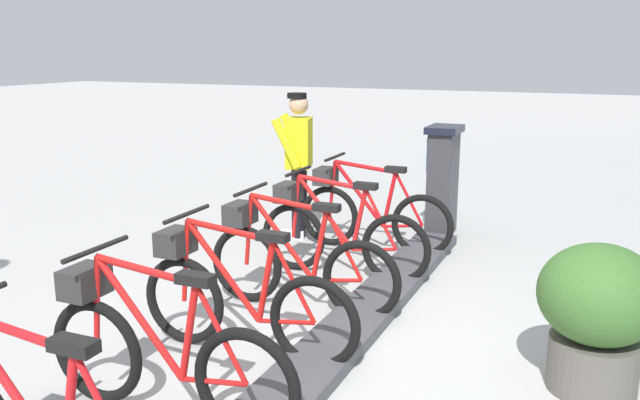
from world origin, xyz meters
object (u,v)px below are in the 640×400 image
bike_docked_1 (336,233)px  planter_bush (598,311)px  bike_docked_0 (368,211)px  bike_docked_4 (156,350)px  bike_docked_2 (294,260)px  bike_docked_3 (237,297)px  payment_kiosk (442,178)px  worker_near_rack (298,159)px

bike_docked_1 → planter_bush: 2.73m
bike_docked_0 → bike_docked_4: same height
bike_docked_0 → bike_docked_1: bearing=90.0°
bike_docked_4 → bike_docked_2: bearing=-90.0°
bike_docked_3 → bike_docked_0: bearing=-90.0°
bike_docked_3 → bike_docked_4: 0.92m
bike_docked_2 → bike_docked_3: size_ratio=1.00×
bike_docked_2 → bike_docked_3: same height
bike_docked_3 → bike_docked_4: (0.00, 0.92, 0.00)m
bike_docked_2 → bike_docked_4: size_ratio=1.00×
bike_docked_3 → payment_kiosk: bearing=-98.7°
bike_docked_1 → bike_docked_4: 2.76m
bike_docked_1 → bike_docked_3: size_ratio=1.00×
payment_kiosk → bike_docked_4: bearing=83.0°
bike_docked_2 → bike_docked_3: (0.00, 0.92, 0.00)m
payment_kiosk → worker_near_rack: (1.49, 0.77, 0.24)m
bike_docked_0 → bike_docked_1: same height
bike_docked_2 → bike_docked_4: bearing=90.0°
payment_kiosk → bike_docked_1: bearing=73.0°
bike_docked_1 → bike_docked_3: bearing=90.0°
worker_near_rack → bike_docked_4: bearing=103.4°
bike_docked_0 → worker_near_rack: size_ratio=1.04×
payment_kiosk → planter_bush: bearing=118.7°
bike_docked_4 → bike_docked_3: bearing=-90.0°
planter_bush → worker_near_rack: bearing=-37.2°
bike_docked_3 → bike_docked_4: bearing=90.0°
bike_docked_4 → payment_kiosk: bearing=-97.0°
bike_docked_4 → planter_bush: (-2.35, -1.39, 0.11)m
payment_kiosk → worker_near_rack: 1.70m
bike_docked_1 → bike_docked_4: same height
bike_docked_0 → bike_docked_2: (0.00, 1.84, 0.00)m
bike_docked_2 → bike_docked_3: 0.92m
bike_docked_3 → worker_near_rack: worker_near_rack is taller
bike_docked_2 → bike_docked_4: same height
worker_near_rack → planter_bush: 4.12m
bike_docked_0 → bike_docked_3: same height
bike_docked_1 → bike_docked_2: same height
payment_kiosk → bike_docked_1: (0.57, 1.88, -0.24)m
bike_docked_0 → bike_docked_1: (0.00, 0.92, 0.00)m
bike_docked_0 → planter_bush: bearing=135.7°
payment_kiosk → bike_docked_2: 2.86m
worker_near_rack → bike_docked_3: bearing=107.4°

